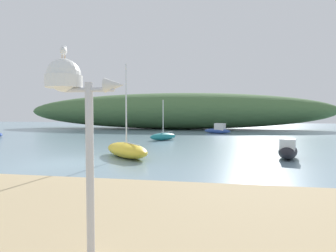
{
  "coord_description": "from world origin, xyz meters",
  "views": [
    {
      "loc": [
        6.97,
        -12.09,
        2.39
      ],
      "look_at": [
        3.48,
        7.9,
        1.47
      ],
      "focal_mm": 28.91,
      "sensor_mm": 36.0,
      "label": 1
    }
  ],
  "objects_px": {
    "motorboat_far_left": "(288,150)",
    "motorboat_outer_mooring": "(218,130)",
    "seagull_on_radar": "(63,50)",
    "sailboat_near_shore": "(163,136)",
    "sailboat_by_sandbar": "(126,150)",
    "mast_structure": "(71,93)"
  },
  "relations": [
    {
      "from": "motorboat_far_left",
      "to": "motorboat_outer_mooring",
      "type": "xyz_separation_m",
      "value": [
        -3.47,
        18.06,
        -0.0
      ]
    },
    {
      "from": "seagull_on_radar",
      "to": "sailboat_near_shore",
      "type": "bearing_deg",
      "value": 96.68
    },
    {
      "from": "sailboat_near_shore",
      "to": "sailboat_by_sandbar",
      "type": "xyz_separation_m",
      "value": [
        -0.17,
        -9.76,
        0.07
      ]
    },
    {
      "from": "mast_structure",
      "to": "sailboat_by_sandbar",
      "type": "xyz_separation_m",
      "value": [
        -2.65,
        10.39,
        -2.3
      ]
    },
    {
      "from": "mast_structure",
      "to": "motorboat_far_left",
      "type": "bearing_deg",
      "value": 62.34
    },
    {
      "from": "mast_structure",
      "to": "seagull_on_radar",
      "type": "distance_m",
      "value": 0.66
    },
    {
      "from": "mast_structure",
      "to": "motorboat_outer_mooring",
      "type": "xyz_separation_m",
      "value": [
        2.5,
        29.45,
        -2.26
      ]
    },
    {
      "from": "sailboat_near_shore",
      "to": "sailboat_by_sandbar",
      "type": "height_order",
      "value": "sailboat_by_sandbar"
    },
    {
      "from": "seagull_on_radar",
      "to": "motorboat_outer_mooring",
      "type": "relative_size",
      "value": 0.09
    },
    {
      "from": "mast_structure",
      "to": "seagull_on_radar",
      "type": "bearing_deg",
      "value": 173.69
    },
    {
      "from": "sailboat_by_sandbar",
      "to": "motorboat_outer_mooring",
      "type": "bearing_deg",
      "value": 74.88
    },
    {
      "from": "sailboat_by_sandbar",
      "to": "motorboat_outer_mooring",
      "type": "xyz_separation_m",
      "value": [
        5.15,
        19.06,
        0.04
      ]
    },
    {
      "from": "motorboat_far_left",
      "to": "sailboat_near_shore",
      "type": "relative_size",
      "value": 0.76
    },
    {
      "from": "motorboat_outer_mooring",
      "to": "sailboat_near_shore",
      "type": "bearing_deg",
      "value": -118.16
    },
    {
      "from": "motorboat_far_left",
      "to": "motorboat_outer_mooring",
      "type": "height_order",
      "value": "motorboat_outer_mooring"
    },
    {
      "from": "seagull_on_radar",
      "to": "motorboat_far_left",
      "type": "bearing_deg",
      "value": 61.81
    },
    {
      "from": "seagull_on_radar",
      "to": "sailboat_by_sandbar",
      "type": "xyz_separation_m",
      "value": [
        -2.53,
        10.37,
        -2.94
      ]
    },
    {
      "from": "sailboat_by_sandbar",
      "to": "motorboat_outer_mooring",
      "type": "relative_size",
      "value": 1.47
    },
    {
      "from": "mast_structure",
      "to": "seagull_on_radar",
      "type": "xyz_separation_m",
      "value": [
        -0.13,
        0.01,
        0.64
      ]
    },
    {
      "from": "motorboat_far_left",
      "to": "sailboat_near_shore",
      "type": "xyz_separation_m",
      "value": [
        -8.46,
        8.75,
        -0.1
      ]
    },
    {
      "from": "motorboat_far_left",
      "to": "sailboat_near_shore",
      "type": "bearing_deg",
      "value": 134.03
    },
    {
      "from": "seagull_on_radar",
      "to": "motorboat_outer_mooring",
      "type": "xyz_separation_m",
      "value": [
        2.62,
        29.44,
        -2.91
      ]
    }
  ]
}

